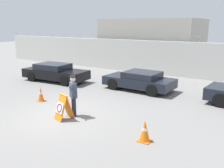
{
  "coord_description": "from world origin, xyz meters",
  "views": [
    {
      "loc": [
        7.5,
        -7.74,
        3.99
      ],
      "look_at": [
        1.06,
        2.31,
        1.12
      ],
      "focal_mm": 40.0,
      "sensor_mm": 36.0,
      "label": 1
    }
  ],
  "objects_px": {
    "barricade_sign": "(63,107)",
    "security_guard": "(73,94)",
    "traffic_cone_near": "(145,131)",
    "traffic_cone_mid": "(41,94)",
    "parked_car_front_coupe": "(55,72)",
    "parked_car_rear_sedan": "(140,80)"
  },
  "relations": [
    {
      "from": "traffic_cone_mid",
      "to": "parked_car_rear_sedan",
      "type": "xyz_separation_m",
      "value": [
        3.36,
        4.92,
        0.23
      ]
    },
    {
      "from": "barricade_sign",
      "to": "traffic_cone_near",
      "type": "relative_size",
      "value": 1.42
    },
    {
      "from": "security_guard",
      "to": "traffic_cone_near",
      "type": "xyz_separation_m",
      "value": [
        3.72,
        -0.55,
        -0.65
      ]
    },
    {
      "from": "barricade_sign",
      "to": "security_guard",
      "type": "height_order",
      "value": "security_guard"
    },
    {
      "from": "security_guard",
      "to": "parked_car_rear_sedan",
      "type": "relative_size",
      "value": 0.42
    },
    {
      "from": "security_guard",
      "to": "parked_car_front_coupe",
      "type": "xyz_separation_m",
      "value": [
        -5.78,
        4.61,
        -0.38
      ]
    },
    {
      "from": "security_guard",
      "to": "parked_car_front_coupe",
      "type": "distance_m",
      "value": 7.4
    },
    {
      "from": "security_guard",
      "to": "parked_car_rear_sedan",
      "type": "distance_m",
      "value": 5.7
    },
    {
      "from": "security_guard",
      "to": "traffic_cone_mid",
      "type": "distance_m",
      "value": 3.11
    },
    {
      "from": "barricade_sign",
      "to": "traffic_cone_mid",
      "type": "relative_size",
      "value": 1.45
    },
    {
      "from": "barricade_sign",
      "to": "security_guard",
      "type": "relative_size",
      "value": 0.6
    },
    {
      "from": "barricade_sign",
      "to": "parked_car_front_coupe",
      "type": "xyz_separation_m",
      "value": [
        -5.65,
        5.14,
        0.1
      ]
    },
    {
      "from": "traffic_cone_mid",
      "to": "parked_car_rear_sedan",
      "type": "distance_m",
      "value": 5.96
    },
    {
      "from": "barricade_sign",
      "to": "traffic_cone_mid",
      "type": "height_order",
      "value": "barricade_sign"
    },
    {
      "from": "traffic_cone_near",
      "to": "parked_car_rear_sedan",
      "type": "height_order",
      "value": "parked_car_rear_sedan"
    },
    {
      "from": "security_guard",
      "to": "traffic_cone_mid",
      "type": "height_order",
      "value": "security_guard"
    },
    {
      "from": "barricade_sign",
      "to": "parked_car_front_coupe",
      "type": "height_order",
      "value": "parked_car_front_coupe"
    },
    {
      "from": "security_guard",
      "to": "parked_car_front_coupe",
      "type": "bearing_deg",
      "value": 173.64
    },
    {
      "from": "barricade_sign",
      "to": "security_guard",
      "type": "distance_m",
      "value": 0.73
    },
    {
      "from": "traffic_cone_near",
      "to": "parked_car_front_coupe",
      "type": "height_order",
      "value": "parked_car_front_coupe"
    },
    {
      "from": "traffic_cone_near",
      "to": "parked_car_front_coupe",
      "type": "relative_size",
      "value": 0.16
    },
    {
      "from": "barricade_sign",
      "to": "parked_car_front_coupe",
      "type": "bearing_deg",
      "value": 153.84
    }
  ]
}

